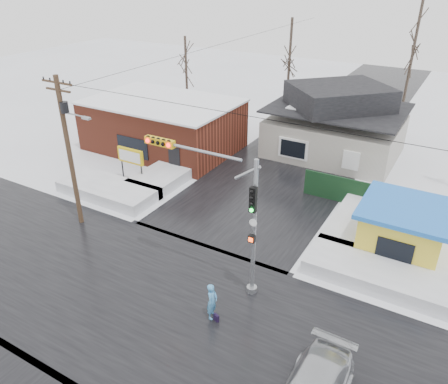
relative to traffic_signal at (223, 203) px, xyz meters
The scene contains 19 objects.
ground 5.94m from the traffic_signal, 129.36° to the right, with size 120.00×120.00×0.00m, color white.
road_ns 5.94m from the traffic_signal, 129.36° to the right, with size 10.00×120.00×0.02m, color black.
road_ew 5.94m from the traffic_signal, 129.36° to the right, with size 120.00×10.00×0.02m, color black.
snowbank_nw 12.81m from the traffic_signal, 160.57° to the left, with size 7.00×3.00×0.80m, color white.
snowbank_ne 8.75m from the traffic_signal, 31.56° to the left, with size 7.00×3.00×0.80m, color white.
snowbank_nside_w 13.70m from the traffic_signal, 136.24° to the left, with size 3.00×8.00×0.80m, color white.
snowbank_nside_e 10.94m from the traffic_signal, 63.18° to the left, with size 3.00×8.00×0.80m, color white.
traffic_signal is the anchor object (origin of this frame).
utility_pole 10.39m from the traffic_signal, behind, with size 3.15×0.44×9.00m.
brick_building 18.87m from the traffic_signal, 135.87° to the left, with size 12.20×8.20×4.12m.
marquee_sign 13.42m from the traffic_signal, 150.28° to the left, with size 2.20×0.21×2.55m.
house 19.13m from the traffic_signal, 91.29° to the left, with size 10.40×8.40×5.76m.
kiosk 10.43m from the traffic_signal, 44.84° to the left, with size 4.60×4.60×2.88m.
fence 12.31m from the traffic_signal, 69.77° to the left, with size 8.00×0.12×1.80m, color black.
tree_far_left 24.16m from the traffic_signal, 105.60° to the left, with size 3.00×3.00×10.00m.
tree_far_mid 25.78m from the traffic_signal, 81.89° to the left, with size 3.00×3.00×12.00m.
tree_far_west 26.75m from the traffic_signal, 128.00° to the left, with size 3.00×3.00×8.00m.
pedestrian 4.43m from the traffic_signal, 71.43° to the right, with size 0.65×0.43×1.80m, color #468EC5.
shopping_bag 5.15m from the traffic_signal, 66.59° to the right, with size 0.28×0.12×0.35m, color black.
Camera 1 is at (11.10, -11.98, 14.17)m, focal length 35.00 mm.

